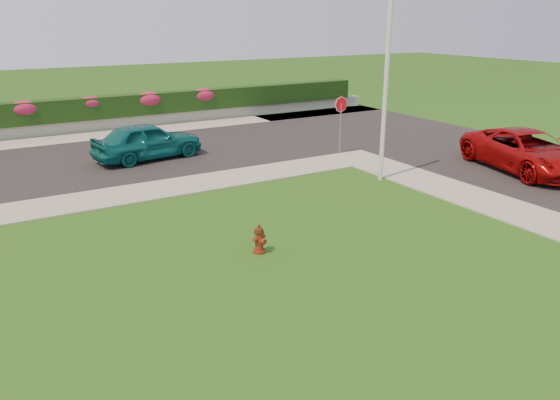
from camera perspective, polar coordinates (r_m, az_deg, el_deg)
ground at (r=12.12m, az=8.43°, el=-8.96°), size 120.00×120.00×0.00m
street_right at (r=23.21m, az=25.68°, el=2.92°), size 8.00×32.00×0.04m
street_far at (r=23.01m, az=-24.91°, el=2.90°), size 26.00×8.00×0.04m
sidewalk_far at (r=18.14m, az=-26.15°, el=-1.18°), size 24.00×2.00×0.04m
curb_corner at (r=22.85m, az=8.06°, el=4.37°), size 2.00×2.00×0.04m
sidewalk_beyond at (r=28.43m, az=-18.12°, el=6.44°), size 34.00×2.00×0.04m
retaining_wall at (r=29.82m, az=-18.84°, el=7.45°), size 34.00×0.40×0.60m
hedge at (r=29.78m, az=-19.05°, el=9.08°), size 32.00×0.90×1.10m
fire_hydrant at (r=13.50m, az=-2.18°, el=-4.15°), size 0.38×0.36×0.73m
suv_red at (r=22.45m, az=24.41°, el=4.67°), size 3.79×5.91×1.52m
sedan_teal at (r=22.88m, az=-13.68°, el=6.03°), size 4.62×2.42×1.50m
utility_pole at (r=19.37m, az=10.95°, el=10.79°), size 0.16×0.16×6.09m
stop_sign at (r=23.16m, az=6.38°, el=9.15°), size 0.67×0.09×2.45m
flower_clump_c at (r=29.18m, az=-25.16°, el=8.66°), size 1.50×0.97×0.75m
flower_clump_d at (r=29.63m, az=-19.17°, el=9.60°), size 1.29×0.83×0.64m
flower_clump_e at (r=30.37m, az=-13.58°, el=10.19°), size 1.57×1.01×0.79m
flower_clump_f at (r=31.43m, az=-8.03°, el=10.81°), size 1.52×0.98×0.76m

